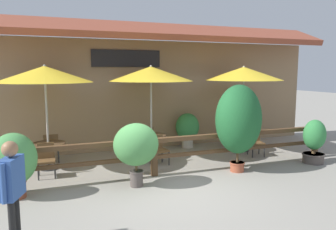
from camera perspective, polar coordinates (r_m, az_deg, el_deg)
ground_plane at (r=7.41m, az=0.21°, el=-12.88°), size 60.00×60.00×0.00m
building_facade at (r=10.88m, az=-7.52°, el=5.31°), size 14.28×1.49×4.23m
patio_railing at (r=8.15m, az=-2.43°, el=-5.85°), size 10.40×0.14×0.95m
patio_umbrella_near at (r=9.08m, az=-20.68°, el=6.66°), size 2.46×2.46×2.77m
dining_table_near at (r=9.30m, az=-20.11°, el=-5.46°), size 0.89×0.89×0.70m
chair_near_streetside at (r=8.69m, az=-20.45°, el=-7.09°), size 0.42×0.42×0.83m
chair_near_wallside at (r=9.96m, az=-19.69°, el=-5.21°), size 0.42×0.42×0.83m
patio_umbrella_middle at (r=9.63m, az=-2.99°, el=7.16°), size 2.46×2.46×2.77m
dining_table_middle at (r=9.85m, az=-2.91°, el=-4.29°), size 0.89×0.89×0.70m
chair_middle_streetside at (r=9.20m, az=-1.67°, el=-5.80°), size 0.49×0.49×0.83m
chair_middle_wallside at (r=10.55m, az=-3.84°, el=-4.06°), size 0.44×0.44×0.83m
patio_umbrella_far at (r=10.81m, az=13.04°, el=7.03°), size 2.46×2.46×2.77m
dining_table_far at (r=11.00m, az=12.74°, el=-3.21°), size 0.89×0.89×0.70m
chair_far_streetside at (r=10.50m, az=14.96°, el=-4.37°), size 0.49×0.49×0.83m
chair_far_wallside at (r=11.60m, az=11.05°, el=-3.12°), size 0.49×0.49×0.83m
potted_plant_entrance_palm at (r=7.42m, az=-25.29°, el=-7.31°), size 0.92×0.83×1.36m
potted_plant_corner_fern at (r=7.39m, az=-5.58°, el=-5.34°), size 1.02×0.92×1.45m
potted_plant_tall_tropical at (r=10.17m, az=24.12°, el=-4.05°), size 0.65×0.62×1.24m
potted_plant_small_flowering at (r=8.57m, az=12.17°, el=-0.87°), size 1.21×1.09×2.26m
potted_plant_broad_leaf at (r=11.16m, az=3.40°, el=-2.32°), size 0.81×0.73×1.18m
pedestrian at (r=5.19m, az=-25.54°, el=-10.45°), size 0.34×0.55×1.64m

